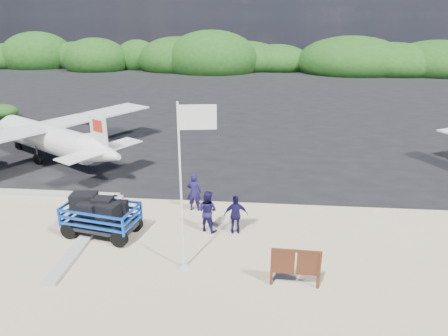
% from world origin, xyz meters
% --- Properties ---
extents(ground, '(160.00, 160.00, 0.00)m').
position_xyz_m(ground, '(0.00, 0.00, 0.00)').
color(ground, beige).
extents(asphalt_apron, '(90.00, 50.00, 0.04)m').
position_xyz_m(asphalt_apron, '(0.00, 30.00, 0.00)').
color(asphalt_apron, '#B2B2B2').
rests_on(asphalt_apron, ground).
extents(vegetation_band, '(124.00, 8.00, 4.40)m').
position_xyz_m(vegetation_band, '(0.00, 55.00, 0.00)').
color(vegetation_band, '#B2B2B2').
rests_on(vegetation_band, ground).
extents(baggage_cart, '(3.47, 2.40, 1.59)m').
position_xyz_m(baggage_cart, '(-3.94, 1.48, 0.00)').
color(baggage_cart, blue).
rests_on(baggage_cart, ground).
extents(flagpole, '(1.26, 0.67, 6.01)m').
position_xyz_m(flagpole, '(-0.18, -0.52, 0.00)').
color(flagpole, white).
rests_on(flagpole, ground).
extents(signboard, '(1.75, 0.23, 1.43)m').
position_xyz_m(signboard, '(3.67, -1.22, 0.00)').
color(signboard, '#562B18').
rests_on(signboard, ground).
extents(crew_a, '(0.67, 0.44, 1.82)m').
position_xyz_m(crew_a, '(-0.53, 4.01, 0.91)').
color(crew_a, '#191348').
rests_on(crew_a, ground).
extents(crew_b, '(1.07, 0.96, 1.80)m').
position_xyz_m(crew_b, '(0.32, 2.21, 0.90)').
color(crew_b, '#191348').
rests_on(crew_b, ground).
extents(crew_c, '(1.04, 0.55, 1.68)m').
position_xyz_m(crew_c, '(1.51, 2.10, 0.84)').
color(crew_c, '#191348').
rests_on(crew_c, ground).
extents(aircraft_large, '(20.55, 20.55, 4.49)m').
position_xyz_m(aircraft_large, '(12.41, 23.85, 0.00)').
color(aircraft_large, '#B2B2B2').
rests_on(aircraft_large, ground).
extents(aircraft_small, '(11.19, 11.19, 2.93)m').
position_xyz_m(aircraft_small, '(-6.55, 32.89, 0.00)').
color(aircraft_small, '#B2B2B2').
rests_on(aircraft_small, ground).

